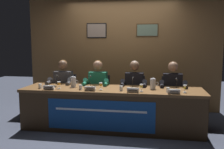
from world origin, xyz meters
The scene contains 30 objects.
ground_plane centered at (0.00, 0.00, 0.00)m, with size 12.00×12.00×0.00m, color #383D4C.
wall_back_panelled centered at (0.00, 1.40, 1.30)m, with size 4.45×0.14×2.60m.
conference_table centered at (0.00, -0.11, 0.51)m, with size 3.25×0.86×0.74m.
chair_far_left centered at (-1.11, 0.61, 0.42)m, with size 0.44×0.44×0.88m.
panelist_far_left centered at (-1.11, 0.41, 0.70)m, with size 0.51×0.48×1.21m.
nameplate_far_left centered at (-1.07, -0.33, 0.78)m, with size 0.20×0.06×0.08m.
juice_glass_far_left centered at (-0.94, -0.18, 0.83)m, with size 0.06×0.06×0.12m.
water_cup_far_left centered at (-1.28, -0.24, 0.78)m, with size 0.06×0.06×0.08m.
microphone_far_left centered at (-1.07, -0.05, 0.82)m, with size 0.06×0.17×0.22m.
chair_center_left centered at (-0.37, 0.61, 0.42)m, with size 0.44×0.44×0.88m.
panelist_center_left centered at (-0.37, 0.41, 0.70)m, with size 0.51×0.48×1.21m.
nameplate_center_left centered at (-0.33, -0.31, 0.78)m, with size 0.19×0.06×0.08m.
juice_glass_center_left centered at (-0.17, -0.17, 0.83)m, with size 0.06×0.06×0.12m.
water_cup_center_left centered at (-0.52, -0.24, 0.78)m, with size 0.06×0.06×0.08m.
microphone_center_left centered at (-0.41, -0.05, 0.82)m, with size 0.06×0.17×0.22m.
chair_center_right centered at (0.37, 0.61, 0.42)m, with size 0.44×0.44×0.88m.
panelist_center_right centered at (0.37, 0.41, 0.70)m, with size 0.51×0.48×1.21m.
nameplate_center_right centered at (0.41, -0.33, 0.78)m, with size 0.20×0.06×0.08m.
juice_glass_center_right centered at (0.54, -0.21, 0.83)m, with size 0.06×0.06×0.12m.
water_cup_center_right centered at (0.20, -0.21, 0.78)m, with size 0.06×0.06×0.08m.
microphone_center_right centered at (0.38, -0.10, 0.82)m, with size 0.06×0.17×0.22m.
chair_far_right centered at (1.11, 0.61, 0.42)m, with size 0.44×0.44×0.88m.
panelist_far_right centered at (1.11, 0.41, 0.70)m, with size 0.51×0.48×1.21m.
nameplate_far_right centered at (1.07, -0.34, 0.78)m, with size 0.19×0.06×0.08m.
juice_glass_far_right centered at (1.26, -0.17, 0.83)m, with size 0.06×0.06×0.12m.
water_cup_far_right centered at (0.98, -0.23, 0.78)m, with size 0.06×0.06×0.08m.
microphone_far_right centered at (1.13, -0.09, 0.82)m, with size 0.06×0.17×0.22m.
water_pitcher_left_side centered at (-0.73, 0.00, 0.84)m, with size 0.15×0.10×0.21m.
water_pitcher_right_side centered at (0.73, 0.03, 0.84)m, with size 0.15×0.10×0.21m.
document_stack_far_left centered at (-1.15, -0.13, 0.75)m, with size 0.24×0.19×0.01m.
Camera 1 is at (0.73, -4.39, 1.58)m, focal length 39.92 mm.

